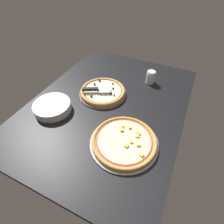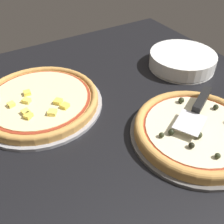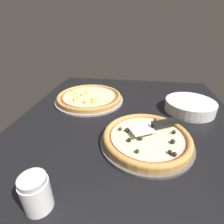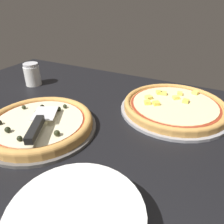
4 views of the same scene
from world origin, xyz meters
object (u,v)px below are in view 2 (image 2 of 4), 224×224
Objects in this scene: pizza_front at (196,130)px; pizza_back at (39,99)px; serving_spatula at (199,104)px; plate_stack at (182,60)px.

pizza_front reaches higher than pizza_back.
serving_spatula reaches higher than pizza_back.
pizza_back is 1.49× the size of plate_stack.
pizza_front is 0.91× the size of pizza_back.
pizza_front is 1.35× the size of plate_stack.
serving_spatula is at bearing 145.27° from plate_stack.
pizza_front is at bearing -137.78° from pizza_back.
plate_stack is (-4.79, -53.09, 0.40)cm from pizza_back.
plate_stack is (29.37, -22.10, 0.21)cm from pizza_front.
serving_spatula is (4.67, -4.98, 3.37)cm from pizza_front.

